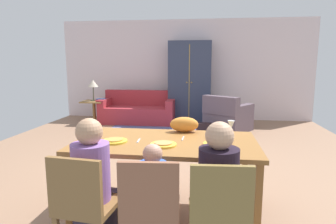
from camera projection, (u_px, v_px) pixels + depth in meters
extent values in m
cube|color=#8E6A51|center=(169.00, 153.00, 5.08)|extent=(6.86, 6.44, 0.02)
cube|color=silver|center=(185.00, 70.00, 8.05)|extent=(6.86, 0.10, 2.70)
cube|color=#96622E|center=(166.00, 142.00, 2.92)|extent=(1.80, 1.00, 0.04)
cube|color=#96622E|center=(68.00, 192.00, 2.66)|extent=(0.06, 0.06, 0.72)
cube|color=#96622E|center=(258.00, 204.00, 2.44)|extent=(0.06, 0.06, 0.72)
cube|color=#96622E|center=(103.00, 161.00, 3.53)|extent=(0.06, 0.06, 0.72)
cube|color=#96622E|center=(245.00, 167.00, 3.31)|extent=(0.06, 0.06, 0.72)
cylinder|color=yellow|center=(115.00, 141.00, 2.87)|extent=(0.25, 0.25, 0.02)
cylinder|color=gold|center=(115.00, 140.00, 2.86)|extent=(0.17, 0.17, 0.01)
cylinder|color=yellow|center=(163.00, 145.00, 2.74)|extent=(0.25, 0.25, 0.02)
cylinder|color=#DA9851|center=(163.00, 143.00, 2.74)|extent=(0.17, 0.17, 0.01)
cylinder|color=yellow|center=(216.00, 144.00, 2.76)|extent=(0.25, 0.25, 0.02)
cylinder|color=silver|center=(230.00, 138.00, 3.01)|extent=(0.06, 0.06, 0.01)
cylinder|color=silver|center=(231.00, 133.00, 3.00)|extent=(0.01, 0.01, 0.09)
cone|color=silver|center=(231.00, 125.00, 2.99)|extent=(0.07, 0.07, 0.09)
cube|color=silver|center=(139.00, 141.00, 2.91)|extent=(0.03, 0.15, 0.01)
cube|color=silver|center=(183.00, 138.00, 3.00)|extent=(0.02, 0.17, 0.01)
cube|color=olive|center=(89.00, 205.00, 2.28)|extent=(0.47, 0.47, 0.04)
cube|color=olive|center=(74.00, 187.00, 2.06)|extent=(0.42, 0.09, 0.42)
cube|color=olive|center=(121.00, 223.00, 2.44)|extent=(0.04, 0.04, 0.41)
cube|color=olive|center=(82.00, 217.00, 2.53)|extent=(0.04, 0.04, 0.41)
cube|color=#3D3548|center=(98.00, 220.00, 2.44)|extent=(0.30, 0.37, 0.45)
cylinder|color=#895FAB|center=(91.00, 172.00, 2.29)|extent=(0.30, 0.30, 0.46)
sphere|color=tan|center=(89.00, 132.00, 2.24)|extent=(0.21, 0.21, 0.21)
cube|color=#925A3D|center=(152.00, 209.00, 2.21)|extent=(0.46, 0.46, 0.04)
cube|color=#925A3D|center=(148.00, 192.00, 1.99)|extent=(0.42, 0.08, 0.42)
cube|color=#925A3D|center=(176.00, 224.00, 2.42)|extent=(0.04, 0.04, 0.41)
cube|color=#925A3D|center=(133.00, 223.00, 2.43)|extent=(0.04, 0.04, 0.41)
cylinder|color=blue|center=(153.00, 183.00, 2.24)|extent=(0.22, 0.22, 0.33)
sphere|color=tan|center=(153.00, 154.00, 2.20)|extent=(0.15, 0.15, 0.15)
cube|color=olive|center=(218.00, 214.00, 2.14)|extent=(0.45, 0.45, 0.04)
cube|color=olive|center=(222.00, 196.00, 1.92)|extent=(0.42, 0.07, 0.42)
cylinder|color=black|center=(218.00, 178.00, 2.16)|extent=(0.30, 0.30, 0.46)
sphere|color=tan|center=(220.00, 136.00, 2.11)|extent=(0.21, 0.21, 0.21)
ellipsoid|color=orange|center=(184.00, 124.00, 3.28)|extent=(0.33, 0.18, 0.17)
cube|color=#50598A|center=(164.00, 130.00, 6.74)|extent=(2.60, 1.80, 0.01)
cube|color=#A42C34|center=(138.00, 115.00, 7.59)|extent=(1.91, 0.84, 0.42)
cube|color=#A42C34|center=(141.00, 98.00, 7.86)|extent=(1.91, 0.20, 0.40)
cube|color=#A42C34|center=(106.00, 102.00, 7.66)|extent=(0.18, 0.84, 0.20)
cube|color=#A42C34|center=(171.00, 103.00, 7.43)|extent=(0.18, 0.84, 0.20)
cube|color=#584853|center=(228.00, 121.00, 6.71)|extent=(1.18, 1.18, 0.42)
cube|color=#584853|center=(221.00, 105.00, 6.39)|extent=(0.81, 0.65, 0.40)
cube|color=#584853|center=(242.00, 110.00, 6.43)|extent=(0.63, 0.79, 0.20)
cube|color=#584853|center=(216.00, 107.00, 6.88)|extent=(0.63, 0.79, 0.20)
cube|color=#30374E|center=(190.00, 82.00, 7.70)|extent=(1.10, 0.56, 2.10)
cube|color=gold|center=(189.00, 82.00, 7.42)|extent=(0.02, 0.01, 1.89)
sphere|color=gold|center=(187.00, 82.00, 7.42)|extent=(0.04, 0.04, 0.04)
sphere|color=gold|center=(192.00, 82.00, 7.41)|extent=(0.04, 0.04, 0.04)
cube|color=olive|center=(94.00, 101.00, 7.48)|extent=(0.56, 0.56, 0.03)
cylinder|color=olive|center=(94.00, 113.00, 7.53)|extent=(0.08, 0.08, 0.55)
cylinder|color=olive|center=(95.00, 122.00, 7.57)|extent=(0.36, 0.36, 0.03)
cylinder|color=#40462E|center=(94.00, 100.00, 7.48)|extent=(0.16, 0.16, 0.02)
cylinder|color=#40462E|center=(93.00, 93.00, 7.45)|extent=(0.02, 0.02, 0.34)
cone|color=beige|center=(93.00, 83.00, 7.41)|extent=(0.26, 0.26, 0.18)
cube|color=#A52B33|center=(100.00, 101.00, 7.43)|extent=(0.22, 0.16, 0.03)
cube|color=#32518C|center=(101.00, 99.00, 7.50)|extent=(0.22, 0.16, 0.03)
cube|color=black|center=(204.00, 129.00, 6.30)|extent=(0.32, 0.16, 0.26)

